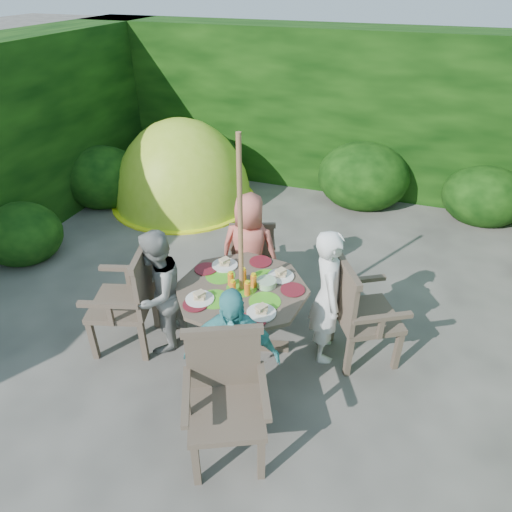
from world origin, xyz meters
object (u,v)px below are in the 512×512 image
(patio_table, at_px, (242,298))
(dome_tent, at_px, (184,201))
(garden_chair_left, at_px, (130,297))
(child_right, at_px, (328,297))
(child_back, at_px, (249,250))
(garden_chair_back, at_px, (252,251))
(child_front, at_px, (232,357))
(parasol_pole, at_px, (241,255))
(garden_chair_front, at_px, (225,395))
(child_left, at_px, (158,292))
(garden_chair_right, at_px, (359,311))

(patio_table, xyz_separation_m, dome_tent, (-2.12, 2.86, -0.62))
(garden_chair_left, xyz_separation_m, child_right, (1.82, 0.49, 0.12))
(patio_table, bearing_deg, garden_chair_left, -164.94)
(child_right, xyz_separation_m, child_back, (-0.98, 0.56, -0.03))
(garden_chair_back, height_order, child_front, child_front)
(garden_chair_left, relative_size, garden_chair_back, 1.23)
(patio_table, distance_m, parasol_pole, 0.48)
(garden_chair_front, distance_m, child_left, 1.35)
(parasol_pole, bearing_deg, child_right, 15.13)
(patio_table, relative_size, child_left, 1.21)
(garden_chair_left, relative_size, child_front, 0.81)
(parasol_pole, relative_size, garden_chair_back, 2.56)
(garden_chair_left, height_order, child_back, child_back)
(garden_chair_front, height_order, child_back, child_back)
(child_right, distance_m, child_left, 1.60)
(child_right, relative_size, child_left, 1.07)
(child_right, distance_m, child_front, 1.13)
(garden_chair_front, xyz_separation_m, child_left, (-1.04, 0.85, 0.10))
(child_back, xyz_separation_m, child_front, (0.42, -1.54, 0.00))
(child_front, bearing_deg, parasol_pole, 88.84)
(patio_table, distance_m, child_front, 0.80)
(parasol_pole, xyz_separation_m, garden_chair_right, (1.06, 0.26, -0.54))
(garden_chair_left, xyz_separation_m, garden_chair_front, (1.32, -0.78, -0.02))
(patio_table, height_order, child_left, child_left)
(garden_chair_front, xyz_separation_m, dome_tent, (-2.39, 3.92, -0.54))
(garden_chair_right, relative_size, child_front, 0.80)
(garden_chair_front, relative_size, child_front, 0.78)
(parasol_pole, height_order, garden_chair_back, parasol_pole)
(child_front, bearing_deg, garden_chair_right, 34.30)
(garden_chair_left, relative_size, child_right, 0.77)
(child_left, relative_size, child_back, 0.98)
(garden_chair_back, relative_size, dome_tent, 0.32)
(garden_chair_front, distance_m, child_front, 0.31)
(patio_table, relative_size, child_front, 1.19)
(child_back, bearing_deg, garden_chair_back, -83.76)
(child_back, height_order, dome_tent, dome_tent)
(dome_tent, bearing_deg, garden_chair_front, -68.51)
(garden_chair_right, distance_m, dome_tent, 4.14)
(patio_table, bearing_deg, child_back, 105.44)
(garden_chair_left, distance_m, child_front, 1.35)
(patio_table, distance_m, garden_chair_back, 1.11)
(child_right, height_order, child_left, child_right)
(garden_chair_back, distance_m, child_front, 1.91)
(patio_table, xyz_separation_m, child_right, (0.77, 0.21, 0.06))
(garden_chair_front, distance_m, child_back, 1.89)
(child_front, bearing_deg, child_right, 43.84)
(garden_chair_left, bearing_deg, child_front, 52.07)
(garden_chair_front, xyz_separation_m, child_right, (0.50, 1.27, 0.14))
(child_left, height_order, child_back, child_back)
(garden_chair_left, height_order, child_left, child_left)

